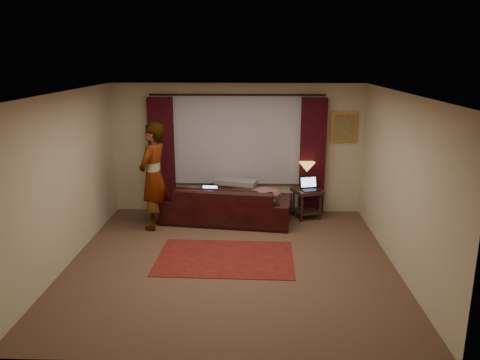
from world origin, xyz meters
The scene contains 20 objects.
floor centered at (0.00, 0.00, -0.01)m, with size 5.00×5.00×0.01m, color brown.
ceiling centered at (0.00, 0.00, 2.60)m, with size 5.00×5.00×0.02m, color silver.
wall_back centered at (0.00, 2.50, 1.30)m, with size 5.00×0.02×2.60m, color beige.
wall_front centered at (0.00, -2.50, 1.30)m, with size 5.00×0.02×2.60m, color beige.
wall_left centered at (-2.50, 0.00, 1.30)m, with size 0.02×5.00×2.60m, color beige.
wall_right centered at (2.50, 0.00, 1.30)m, with size 0.02×5.00×2.60m, color beige.
sheer_curtain centered at (0.00, 2.44, 1.50)m, with size 2.50×0.05×1.80m, color #A1A2A9.
drape_left centered at (-1.50, 2.39, 1.18)m, with size 0.50×0.14×2.30m, color black.
drape_right centered at (1.50, 2.39, 1.18)m, with size 0.50×0.14×2.30m, color black.
curtain_rod centered at (0.00, 2.39, 2.38)m, with size 0.04×0.04×3.40m, color black.
picture_frame centered at (2.10, 2.47, 1.75)m, with size 0.50×0.04×0.60m, color #B18C33.
sofa centered at (-0.18, 1.83, 0.50)m, with size 2.46×1.06×0.99m, color black.
throw_blanket centered at (-0.01, 2.07, 0.99)m, with size 0.80×0.32×0.09m, color gray.
clothing_pile centered at (0.56, 1.63, 0.61)m, with size 0.56×0.43×0.24m, color #804657.
laptop_sofa centered at (-0.51, 1.71, 0.61)m, with size 0.32×0.35×0.23m, color black, non-canonical shape.
area_rug centered at (-0.10, 0.12, 0.01)m, with size 2.14×1.43×0.01m, color maroon.
end_table centered at (1.39, 2.10, 0.29)m, with size 0.51×0.51×0.59m, color black.
tiffany_lamp centered at (1.38, 2.22, 0.84)m, with size 0.32×0.32×0.51m, color #9C8A43, non-canonical shape.
laptop_table centered at (1.44, 2.03, 0.71)m, with size 0.34×0.37×0.25m, color black, non-canonical shape.
person centered at (-1.48, 1.46, 0.99)m, with size 0.58×0.58×1.97m, color gray.
Camera 1 is at (0.36, -6.72, 3.11)m, focal length 35.00 mm.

